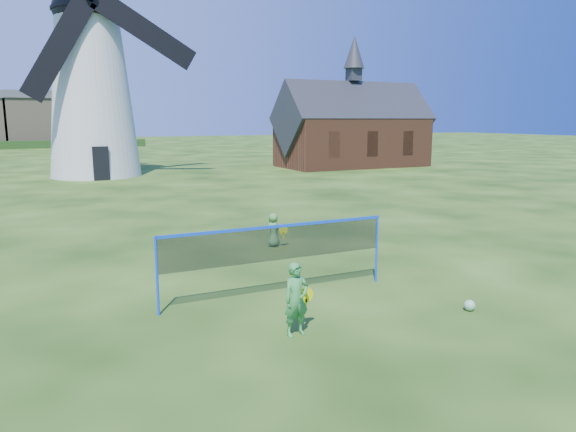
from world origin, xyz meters
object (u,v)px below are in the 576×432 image
(player_boy, at_px, (274,230))
(play_ball, at_px, (470,305))
(windmill, at_px, (91,83))
(player_girl, at_px, (296,299))
(chapel, at_px, (353,131))
(badminton_net, at_px, (277,244))

(player_boy, bearing_deg, play_ball, 76.64)
(windmill, height_order, play_ball, windmill)
(player_girl, bearing_deg, player_boy, 64.71)
(player_boy, height_order, play_ball, player_boy)
(windmill, bearing_deg, player_boy, -83.51)
(chapel, height_order, badminton_net, chapel)
(player_boy, bearing_deg, player_girl, 44.99)
(windmill, distance_m, player_boy, 23.78)
(windmill, distance_m, player_girl, 29.61)
(badminton_net, height_order, player_girl, badminton_net)
(windmill, xyz_separation_m, chapel, (19.31, -0.83, -3.16))
(windmill, bearing_deg, play_ball, -82.45)
(badminton_net, bearing_deg, player_boy, 67.11)
(play_ball, bearing_deg, chapel, 61.78)
(badminton_net, distance_m, player_girl, 2.10)
(chapel, xyz_separation_m, player_boy, (-16.70, -22.15, -2.34))
(badminton_net, xyz_separation_m, player_boy, (1.76, 4.17, -0.64))
(player_boy, bearing_deg, badminton_net, 42.54)
(windmill, relative_size, player_girl, 13.46)
(chapel, distance_m, player_boy, 27.84)
(windmill, height_order, chapel, windmill)
(player_girl, bearing_deg, chapel, 51.29)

